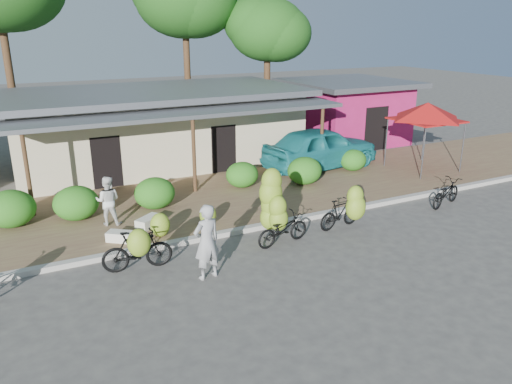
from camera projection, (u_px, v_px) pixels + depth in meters
ground at (274, 258)px, 13.58m from camera, size 100.00×100.00×0.00m
sidewalk at (206, 201)px, 17.79m from camera, size 60.00×6.00×0.12m
curb at (242, 230)px, 15.25m from camera, size 60.00×0.25×0.15m
shop_main at (156, 127)px, 22.28m from camera, size 13.00×8.50×3.35m
shop_pink at (347, 110)px, 26.84m from camera, size 6.00×6.00×3.25m
tree_near_right at (263, 28)px, 27.20m from camera, size 4.45×4.27×7.56m
hedge_0 at (10, 209)px, 15.22m from camera, size 1.49×1.34×1.16m
hedge_1 at (76, 203)px, 15.80m from camera, size 1.41×1.27×1.10m
hedge_2 at (155, 193)px, 16.78m from camera, size 1.37×1.24×1.07m
hedge_3 at (242, 175)px, 19.01m from camera, size 1.26×1.13×0.98m
hedge_4 at (305, 171)px, 19.37m from camera, size 1.37×1.24×1.07m
hedge_5 at (353, 160)px, 21.21m from camera, size 1.16×1.05×0.91m
red_canopy at (427, 111)px, 20.80m from camera, size 3.50×3.50×2.86m
bike_left at (137, 249)px, 12.67m from camera, size 1.85×1.25×1.39m
bike_center at (277, 212)px, 14.42m from camera, size 1.81×1.28×2.16m
bike_right at (346, 210)px, 15.23m from camera, size 1.63×1.24×1.54m
bike_far_right at (446, 193)px, 17.40m from camera, size 1.90×1.14×0.94m
loose_banana_a at (160, 225)px, 14.57m from camera, size 0.58×0.49×0.73m
loose_banana_b at (208, 215)px, 15.44m from camera, size 0.52×0.45×0.65m
loose_banana_c at (275, 205)px, 16.18m from camera, size 0.58×0.49×0.73m
sack_near at (149, 222)px, 15.37m from camera, size 0.92×0.82×0.30m
sack_far at (120, 236)px, 14.33m from camera, size 0.83×0.76×0.28m
vendor at (207, 242)px, 12.24m from camera, size 0.79×0.59×1.95m
bystander at (108, 201)px, 15.34m from camera, size 0.93×0.85×1.55m
teal_van at (321, 148)px, 21.44m from camera, size 5.59×2.88×1.82m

